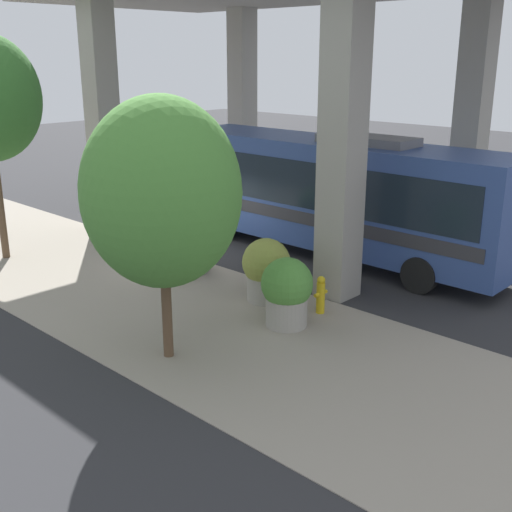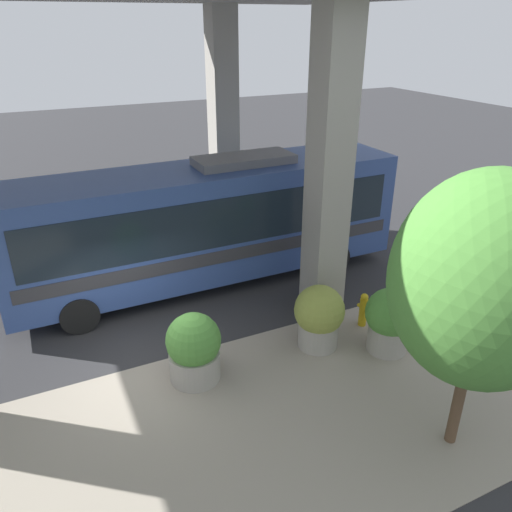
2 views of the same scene
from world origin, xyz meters
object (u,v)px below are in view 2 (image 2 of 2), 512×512
fire_hydrant (363,310)px  planter_middle (194,348)px  planter_front (390,320)px  street_tree_near (485,282)px  planter_back (319,316)px  bus (209,219)px

fire_hydrant → planter_middle: 4.71m
planter_middle → planter_front: bearing=-102.3°
planter_front → street_tree_near: 3.98m
planter_back → street_tree_near: size_ratio=0.31×
planter_front → fire_hydrant: bearing=-5.6°
planter_front → street_tree_near: (-2.88, 0.77, 2.62)m
planter_back → street_tree_near: (-3.76, -0.66, 2.63)m
planter_middle → planter_back: planter_back is taller
planter_back → street_tree_near: street_tree_near is taller
bus → fire_hydrant: bearing=-146.2°
planter_middle → planter_back: (-0.13, -3.15, 0.05)m
bus → planter_middle: bus is taller
street_tree_near → fire_hydrant: bearing=-12.4°
fire_hydrant → planter_back: bearing=99.7°
fire_hydrant → street_tree_near: bearing=167.6°
fire_hydrant → planter_front: planter_front is taller
planter_front → street_tree_near: bearing=165.0°
planter_middle → planter_back: 3.15m
planter_front → planter_middle: size_ratio=1.01×
bus → planter_back: size_ratio=7.00×
bus → planter_back: 4.63m
bus → planter_back: (-4.32, -1.16, -1.21)m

